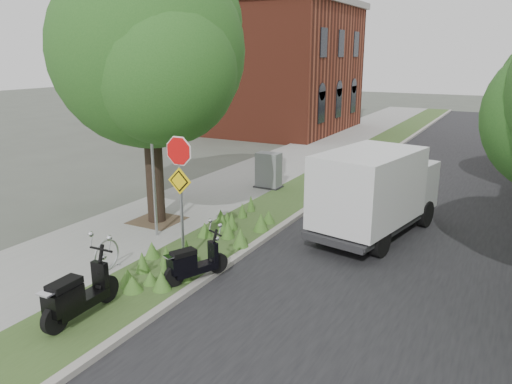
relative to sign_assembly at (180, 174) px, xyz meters
The scene contains 14 objects.
ground 2.78m from the sign_assembly, 22.62° to the right, with size 120.00×120.00×0.00m, color #4C5147.
sidewalk_near 10.10m from the sign_assembly, 106.84° to the left, with size 3.50×60.00×0.12m, color gray.
verge 9.69m from the sign_assembly, 90.61° to the left, with size 2.00×60.00×0.12m, color #364F22.
kerb_near 9.73m from the sign_assembly, 84.54° to the left, with size 0.20×60.00×0.13m, color #9E9991.
road 10.65m from the sign_assembly, 64.96° to the left, with size 7.00×60.00×0.01m, color black.
street_tree_main 4.30m from the sign_assembly, 139.63° to the left, with size 6.21×5.54×7.66m.
bare_post 2.18m from the sign_assembly, 145.95° to the left, with size 0.08×0.08×4.00m.
bike_hoop 2.54m from the sign_assembly, 137.69° to the right, with size 0.06×0.78×0.77m.
sign_assembly is the anchor object (origin of this frame).
brick_building 22.97m from the sign_assembly, 110.72° to the left, with size 9.40×10.40×8.30m.
scooter_near 3.64m from the sign_assembly, 93.22° to the right, with size 0.42×1.90×0.90m.
scooter_far 2.11m from the sign_assembly, 45.51° to the right, with size 0.80×1.51×0.77m.
box_truck 5.61m from the sign_assembly, 51.56° to the left, with size 2.71×4.97×2.13m.
utility_cabinet 7.62m from the sign_assembly, 100.83° to the left, with size 1.00×0.67×1.32m.
Camera 1 is at (5.41, -8.41, 5.00)m, focal length 35.00 mm.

